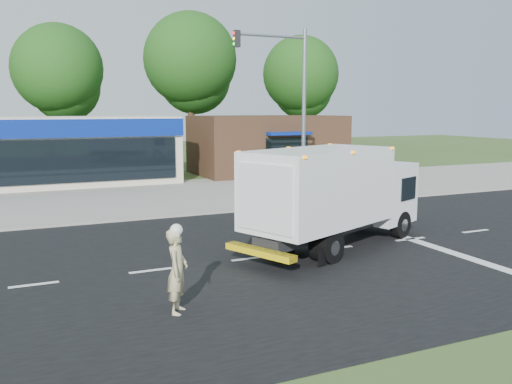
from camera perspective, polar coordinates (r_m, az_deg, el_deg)
ground at (r=17.66m, az=8.40°, el=-5.91°), size 120.00×120.00×0.00m
road_asphalt at (r=17.66m, az=8.40°, el=-5.89°), size 60.00×14.00×0.02m
sidewalk at (r=24.79m, az=-1.82°, el=-1.46°), size 60.00×2.40×0.12m
parking_apron at (r=30.17m, az=-6.01°, el=0.22°), size 60.00×9.00×0.02m
lane_markings at (r=17.37m, az=14.60°, el=-6.29°), size 55.20×7.00×0.01m
ems_box_truck at (r=17.36m, az=8.16°, el=0.14°), size 7.61×4.93×3.24m
emergency_worker at (r=11.99m, az=-8.29°, el=-8.11°), size 0.73×0.82×2.00m
retail_strip_mall at (r=34.39m, az=-23.71°, el=3.93°), size 18.00×6.20×4.00m
brown_storefront at (r=38.09m, az=1.19°, el=5.03°), size 10.00×6.70×4.00m
traffic_signal_pole at (r=24.86m, az=3.76°, el=9.82°), size 3.51×0.25×8.00m
background_trees at (r=43.47m, az=-13.24°, el=12.35°), size 36.77×7.39×12.10m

